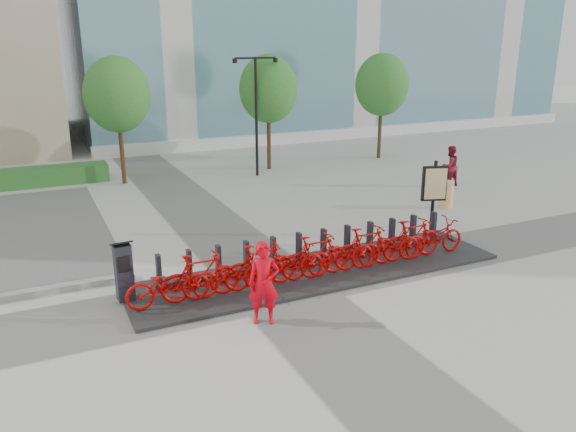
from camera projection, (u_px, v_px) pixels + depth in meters
name	position (u px, v px, depth m)	size (l,w,h in m)	color
ground	(277.00, 286.00, 13.40)	(120.00, 120.00, 0.00)	#A6A7A0
hedge_b	(30.00, 177.00, 22.65)	(6.00, 1.20, 0.70)	#2F7429
tree_1	(117.00, 95.00, 22.08)	(2.60, 2.60, 5.10)	#513C20
tree_2	(268.00, 89.00, 24.73)	(2.60, 2.60, 5.10)	#513C20
tree_3	(382.00, 85.00, 27.18)	(2.60, 2.60, 5.10)	#513C20
streetlamp	(256.00, 103.00, 23.60)	(2.00, 0.20, 5.00)	black
dock_pad	(319.00, 271.00, 14.17)	(9.60, 2.40, 0.08)	#242426
dock_rail_posts	(313.00, 247.00, 14.47)	(8.02, 0.50, 0.85)	black
bike_0	(168.00, 284.00, 12.12)	(0.65, 1.85, 0.97)	#A90302
bike_1	(200.00, 276.00, 12.40)	(0.51, 1.80, 1.08)	#A90302
bike_2	(231.00, 273.00, 12.71)	(0.65, 1.85, 0.97)	#A90302
bike_3	(260.00, 266.00, 12.99)	(0.51, 1.80, 1.08)	#A90302
bike_4	(288.00, 263.00, 13.30)	(0.65, 1.85, 0.97)	#A90302
bike_5	(315.00, 256.00, 13.58)	(0.51, 1.80, 1.08)	#A90302
bike_6	(341.00, 253.00, 13.89)	(0.65, 1.85, 0.97)	#A90302
bike_7	(366.00, 247.00, 14.16)	(0.51, 1.80, 1.08)	#A90302
bike_8	(389.00, 245.00, 14.47)	(0.65, 1.85, 0.97)	#A90302
bike_9	(412.00, 239.00, 14.75)	(0.51, 1.80, 1.08)	#A90302
bike_10	(434.00, 237.00, 15.06)	(0.65, 1.85, 0.97)	#A90302
kiosk	(124.00, 271.00, 12.32)	(0.46, 0.39, 1.41)	black
worker_red	(264.00, 283.00, 11.42)	(0.64, 0.42, 1.75)	red
pedestrian	(450.00, 166.00, 22.50)	(0.79, 0.62, 1.63)	maroon
construction_barrel	(446.00, 194.00, 19.66)	(0.48, 0.48, 0.93)	orange
map_sign	(434.00, 187.00, 16.46)	(0.74, 0.34, 2.29)	black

